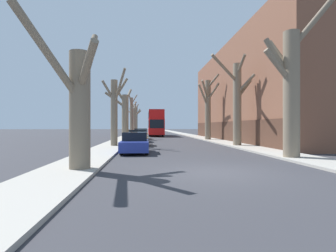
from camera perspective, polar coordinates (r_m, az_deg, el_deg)
ground_plane at (r=10.05m, az=10.17°, el=-9.93°), size 300.00×300.00×0.00m
sidewalk_left at (r=59.66m, az=-7.67°, el=-1.65°), size 2.30×120.00×0.12m
sidewalk_right at (r=60.14m, az=2.89°, el=-1.64°), size 2.30×120.00×0.12m
building_facade_right at (r=33.98m, az=20.08°, el=6.57°), size 10.08×30.52×11.30m
street_tree_left_0 at (r=10.55m, az=-18.82°, el=5.42°), size 2.74×4.59×6.01m
street_tree_left_1 at (r=22.22m, az=-11.58°, el=3.41°), size 2.18×1.97×6.30m
street_tree_left_2 at (r=34.27m, az=-9.46°, el=2.65°), size 3.33×2.90×7.46m
street_tree_left_3 at (r=45.21m, az=-7.93°, el=2.32°), size 1.36×3.14×7.24m
street_tree_left_4 at (r=57.33m, az=-7.35°, el=1.36°), size 3.81×2.81×6.65m
street_tree_left_5 at (r=68.49m, az=-7.02°, el=1.77°), size 3.28×5.16×7.99m
street_tree_right_0 at (r=15.26m, az=25.20°, el=7.46°), size 3.64×2.16×8.28m
street_tree_right_1 at (r=23.12m, az=14.82°, el=5.29°), size 3.91×1.90×7.56m
street_tree_right_2 at (r=32.49m, az=8.69°, el=4.04°), size 2.54×2.27×7.86m
double_decker_bus at (r=46.90m, az=-2.74°, el=0.90°), size 2.54×11.69×4.43m
parked_car_0 at (r=17.09m, az=-7.20°, el=-3.70°), size 1.73×3.96×1.34m
parked_car_1 at (r=23.39m, az=-6.56°, el=-2.66°), size 1.73×3.96×1.41m
parked_car_2 at (r=28.82m, az=-6.24°, el=-2.24°), size 1.74×4.19×1.30m
parked_car_3 at (r=35.36m, az=-5.98°, el=-1.76°), size 1.90×4.11×1.42m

